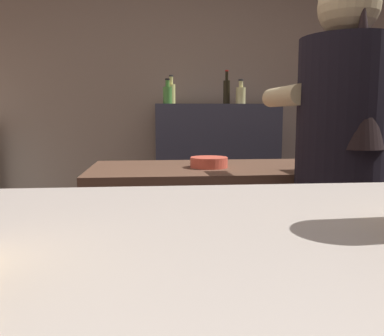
{
  "coord_description": "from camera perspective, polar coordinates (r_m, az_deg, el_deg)",
  "views": [
    {
      "loc": [
        -0.39,
        -1.31,
        1.13
      ],
      "look_at": [
        -0.34,
        -0.75,
        1.06
      ],
      "focal_mm": 37.38,
      "sensor_mm": 36.0,
      "label": 1
    }
  ],
  "objects": [
    {
      "name": "bottle_vinegar",
      "position": [
        3.14,
        -3.51,
        10.47
      ],
      "size": [
        0.07,
        0.07,
        0.19
      ],
      "color": "#438034",
      "rests_on": "back_shelf"
    },
    {
      "name": "prep_counter",
      "position": [
        2.14,
        15.54,
        -11.49
      ],
      "size": [
        2.1,
        0.6,
        0.89
      ],
      "primitive_type": "cube",
      "color": "brown",
      "rests_on": "ground"
    },
    {
      "name": "wall_back",
      "position": [
        3.54,
        1.01,
        11.07
      ],
      "size": [
        5.2,
        0.1,
        2.7
      ],
      "primitive_type": "cube",
      "color": "gray",
      "rests_on": "ground"
    },
    {
      "name": "bottle_hot_sauce",
      "position": [
        3.23,
        4.96,
        10.9
      ],
      "size": [
        0.05,
        0.05,
        0.26
      ],
      "color": "black",
      "rests_on": "back_shelf"
    },
    {
      "name": "bartender",
      "position": [
        1.61,
        20.6,
        0.31
      ],
      "size": [
        0.44,
        0.52,
        1.63
      ],
      "rotation": [
        0.0,
        0.0,
        1.62
      ],
      "color": "#262C42",
      "rests_on": "ground"
    },
    {
      "name": "bottle_olive_oil",
      "position": [
        3.25,
        -2.99,
        10.64
      ],
      "size": [
        0.07,
        0.07,
        0.23
      ],
      "color": "#D5D476",
      "rests_on": "back_shelf"
    },
    {
      "name": "chefs_knife",
      "position": [
        2.1,
        22.57,
        0.36
      ],
      "size": [
        0.24,
        0.04,
        0.01
      ],
      "primitive_type": "cube",
      "rotation": [
        0.0,
        0.0,
        0.03
      ],
      "color": "silver",
      "rests_on": "prep_counter"
    },
    {
      "name": "back_shelf",
      "position": [
        3.31,
        3.44,
        -1.54
      ],
      "size": [
        0.99,
        0.36,
        1.22
      ],
      "primitive_type": "cube",
      "color": "#353643",
      "rests_on": "ground"
    },
    {
      "name": "mixing_bowl",
      "position": [
        1.89,
        2.43,
        0.82
      ],
      "size": [
        0.18,
        0.18,
        0.05
      ],
      "primitive_type": "cylinder",
      "color": "#D3513C",
      "rests_on": "prep_counter"
    },
    {
      "name": "bottle_soy",
      "position": [
        3.24,
        6.96,
        10.35
      ],
      "size": [
        0.08,
        0.08,
        0.19
      ],
      "color": "#D3CB81",
      "rests_on": "back_shelf"
    }
  ]
}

